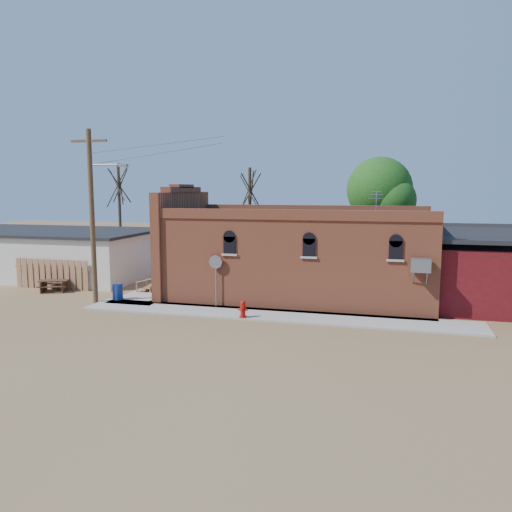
% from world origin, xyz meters
% --- Properties ---
extents(ground, '(120.00, 120.00, 0.00)m').
position_xyz_m(ground, '(0.00, 0.00, 0.00)').
color(ground, brown).
rests_on(ground, ground).
extents(sidewalk_south, '(19.00, 2.20, 0.08)m').
position_xyz_m(sidewalk_south, '(1.50, 0.90, 0.04)').
color(sidewalk_south, '#9E9991').
rests_on(sidewalk_south, ground).
extents(sidewalk_west, '(2.60, 10.00, 0.08)m').
position_xyz_m(sidewalk_west, '(-6.30, 6.00, 0.04)').
color(sidewalk_west, '#9E9991').
rests_on(sidewalk_west, ground).
extents(brick_bar, '(16.40, 7.97, 6.30)m').
position_xyz_m(brick_bar, '(1.64, 5.49, 2.34)').
color(brick_bar, '#C15D3B').
rests_on(brick_bar, ground).
extents(red_shed, '(5.40, 6.40, 4.30)m').
position_xyz_m(red_shed, '(11.50, 5.50, 2.27)').
color(red_shed, '#4F0D0F').
rests_on(red_shed, ground).
extents(storage_building, '(20.40, 8.40, 3.17)m').
position_xyz_m(storage_building, '(-19.00, 8.00, 1.60)').
color(storage_building, beige).
rests_on(storage_building, ground).
extents(wood_fence, '(5.20, 0.10, 1.80)m').
position_xyz_m(wood_fence, '(-12.80, 3.80, 0.90)').
color(wood_fence, '#9B6646').
rests_on(wood_fence, ground).
extents(utility_pole, '(3.12, 0.26, 9.00)m').
position_xyz_m(utility_pole, '(-8.14, 1.20, 4.77)').
color(utility_pole, '#4D321E').
rests_on(utility_pole, ground).
extents(tree_bare_near, '(2.80, 2.80, 7.65)m').
position_xyz_m(tree_bare_near, '(-3.00, 13.00, 5.96)').
color(tree_bare_near, '#493B29').
rests_on(tree_bare_near, ground).
extents(tree_bare_far, '(2.80, 2.80, 8.16)m').
position_xyz_m(tree_bare_far, '(-14.00, 14.00, 6.36)').
color(tree_bare_far, '#493B29').
rests_on(tree_bare_far, ground).
extents(tree_leafy, '(4.40, 4.40, 8.15)m').
position_xyz_m(tree_leafy, '(6.00, 13.50, 5.93)').
color(tree_leafy, '#493B29').
rests_on(tree_leafy, ground).
extents(fire_hydrant, '(0.47, 0.46, 0.80)m').
position_xyz_m(fire_hydrant, '(0.26, -0.00, 0.47)').
color(fire_hydrant, '#A71009').
rests_on(fire_hydrant, sidewalk_south).
extents(stop_sign, '(0.71, 0.09, 2.63)m').
position_xyz_m(stop_sign, '(-1.67, 1.80, 2.10)').
color(stop_sign, gray).
rests_on(stop_sign, sidewalk_south).
extents(trash_barrel, '(0.64, 0.64, 0.84)m').
position_xyz_m(trash_barrel, '(-7.30, 1.90, 0.50)').
color(trash_barrel, navy).
rests_on(trash_barrel, sidewalk_west).
extents(picnic_table, '(1.97, 1.74, 0.68)m').
position_xyz_m(picnic_table, '(-12.23, 3.20, 0.45)').
color(picnic_table, '#482B1C').
rests_on(picnic_table, ground).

